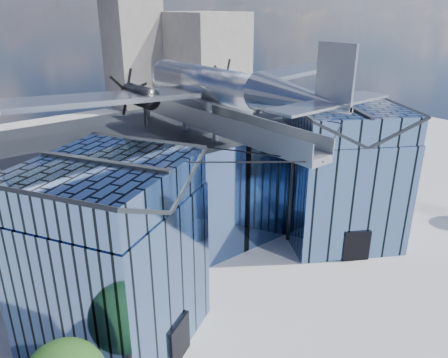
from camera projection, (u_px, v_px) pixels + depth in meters
ground_plane at (240, 272)px, 33.94m from camera, size 120.00×120.00×0.00m
museum at (195, 184)px, 36.09m from camera, size 32.88×24.50×17.60m
bg_towers at (37, 69)px, 67.68m from camera, size 77.00×24.50×26.00m
tree_side_e at (380, 133)px, 58.19m from camera, size 3.87×3.87×4.95m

